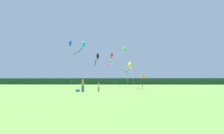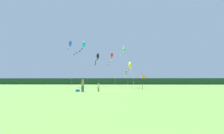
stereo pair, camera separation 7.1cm
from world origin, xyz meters
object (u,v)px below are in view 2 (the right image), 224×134
at_px(person_adult, 83,85).
at_px(kite_green, 124,48).
at_px(person_child, 98,87).
at_px(kite_yellow, 129,67).
at_px(kite_red, 111,57).
at_px(banner_flag_pole, 144,77).
at_px(kite_cyan, 83,46).
at_px(cooler_box, 78,91).
at_px(kite_black, 97,57).
at_px(kite_blue, 70,44).

relative_size(person_adult, kite_green, 0.16).
height_order(person_child, kite_yellow, kite_yellow).
relative_size(person_adult, kite_red, 0.19).
bearing_deg(person_adult, kite_red, 80.14).
xyz_separation_m(banner_flag_pole, kite_cyan, (-13.92, 11.73, 8.64)).
distance_m(kite_yellow, kite_red, 10.89).
bearing_deg(cooler_box, kite_black, 88.91).
xyz_separation_m(kite_black, kite_cyan, (-3.61, -2.19, 2.81)).
height_order(kite_green, kite_yellow, kite_green).
bearing_deg(banner_flag_pole, kite_cyan, 139.87).
bearing_deg(banner_flag_pole, kite_green, 104.46).
bearing_deg(person_adult, person_child, 15.60).
bearing_deg(kite_red, cooler_box, -102.61).
xyz_separation_m(kite_black, kite_red, (3.86, 0.10, 0.13)).
xyz_separation_m(person_child, kite_cyan, (-6.32, 16.47, 10.28)).
bearing_deg(banner_flag_pole, cooler_box, -155.61).
height_order(kite_blue, kite_black, kite_blue).
xyz_separation_m(cooler_box, kite_yellow, (8.46, 9.54, 4.44)).
bearing_deg(kite_cyan, person_child, -68.99).
bearing_deg(kite_black, person_child, -81.74).
bearing_deg(kite_yellow, banner_flag_pole, -64.88).
distance_m(kite_blue, kite_yellow, 15.97).
distance_m(cooler_box, kite_red, 20.97).
distance_m(cooler_box, kite_cyan, 20.06).
relative_size(person_adult, banner_flag_pole, 0.62).
xyz_separation_m(cooler_box, kite_black, (0.36, 18.76, 8.02)).
bearing_deg(kite_green, kite_black, 165.54).
height_order(person_child, kite_red, kite_red).
bearing_deg(kite_cyan, kite_green, 1.78).
bearing_deg(banner_flag_pole, person_child, -148.08).
xyz_separation_m(kite_cyan, kite_red, (7.48, 2.29, -2.69)).
height_order(cooler_box, kite_red, kite_red).
bearing_deg(kite_red, person_adult, -99.86).
bearing_deg(kite_red, person_child, -93.52).
bearing_deg(kite_blue, kite_cyan, 49.97).
distance_m(banner_flag_pole, kite_blue, 20.36).
bearing_deg(kite_cyan, kite_red, 17.02).
bearing_deg(kite_red, banner_flag_pole, -65.32).
height_order(person_child, kite_cyan, kite_cyan).
bearing_deg(kite_black, kite_red, 1.46).
distance_m(person_child, cooler_box, 3.11).
distance_m(person_adult, kite_blue, 18.27).
bearing_deg(kite_black, kite_cyan, -148.78).
xyz_separation_m(person_child, cooler_box, (-3.07, -0.10, -0.54)).
bearing_deg(kite_black, kite_yellow, -48.70).
distance_m(kite_cyan, kite_red, 8.27).
xyz_separation_m(person_adult, banner_flag_pole, (9.81, 5.35, 1.34)).
relative_size(cooler_box, kite_yellow, 0.05).
bearing_deg(person_child, kite_red, 86.48).
distance_m(cooler_box, kite_green, 21.08).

